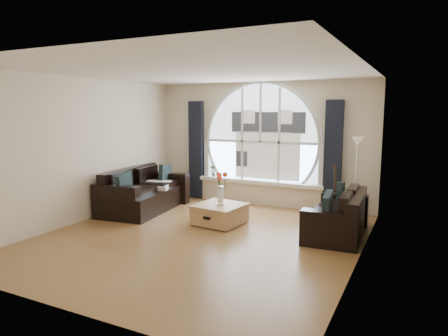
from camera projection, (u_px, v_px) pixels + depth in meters
ground at (200, 238)px, 6.66m from camera, size 5.00×5.50×0.01m
ceiling at (198, 71)px, 6.28m from camera, size 5.00×5.50×0.01m
wall_back at (261, 144)px, 8.90m from camera, size 5.00×0.01×2.70m
wall_front at (62, 185)px, 4.03m from camera, size 5.00×0.01×2.70m
wall_left at (84, 150)px, 7.57m from camera, size 0.01×5.50×2.70m
wall_right at (361, 166)px, 5.36m from camera, size 0.01×5.50×2.70m
attic_slope at (341, 91)px, 5.35m from camera, size 0.92×5.50×0.72m
arched_window at (261, 132)px, 8.84m from camera, size 2.60×0.06×2.15m
window_sill at (259, 182)px, 8.94m from camera, size 2.90×0.22×0.08m
window_frame at (260, 132)px, 8.81m from camera, size 2.76×0.08×2.15m
neighbor_house at (267, 138)px, 8.78m from camera, size 1.70×0.02×1.50m
curtain_left at (196, 150)px, 9.53m from camera, size 0.35×0.12×2.30m
curtain_right at (333, 157)px, 8.12m from camera, size 0.35×0.12×2.30m
sofa_left at (145, 192)px, 8.42m from camera, size 1.22×2.07×0.87m
sofa_right at (337, 212)px, 6.75m from camera, size 0.91×1.69×0.73m
coffee_chest at (220, 213)px, 7.44m from camera, size 0.93×0.93×0.41m
throw_blanket at (156, 185)px, 8.57m from camera, size 0.70×0.70×0.10m
vase_flowers at (221, 184)px, 7.32m from camera, size 0.24×0.24×0.70m
floor_lamp at (356, 180)px, 7.53m from camera, size 0.24×0.24×1.60m
guitar at (335, 191)px, 7.85m from camera, size 0.42×0.34×1.06m
potted_plant at (213, 171)px, 9.42m from camera, size 0.15×0.11×0.28m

